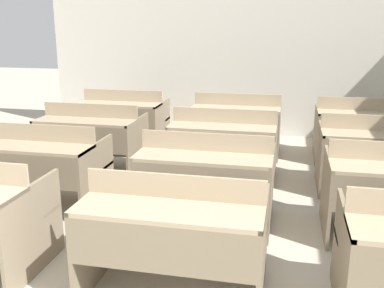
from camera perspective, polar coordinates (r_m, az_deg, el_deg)
The scene contains 10 objects.
wall_back at distance 7.19m, azimuth 7.83°, elevation 12.91°, with size 6.66×0.06×2.99m.
bench_front_center at distance 2.98m, azimuth -2.27°, elevation -11.05°, with size 1.17×0.77×0.84m.
bench_second_left at distance 4.56m, azimuth -18.84°, elevation -2.42°, with size 1.17×0.77×0.84m.
bench_second_center at distance 4.00m, azimuth 1.77°, elevation -4.05°, with size 1.17×0.77×0.84m.
bench_third_left at distance 5.52m, azimuth -12.69°, elevation 1.01°, with size 1.17×0.77×0.84m.
bench_third_center at distance 5.09m, azimuth 4.02°, elevation 0.16°, with size 1.17×0.77×0.84m.
bench_third_right at distance 5.11m, azimuth 22.41°, elevation -0.91°, with size 1.17×0.77×0.84m.
bench_back_left at distance 6.55m, azimuth -8.75°, elevation 3.43°, with size 1.17×0.77×0.84m.
bench_back_center at distance 6.18m, azimuth 5.68°, elevation 2.82°, with size 1.17×0.77×0.84m.
bench_back_right at distance 6.20m, azimuth 20.85°, elevation 1.93°, with size 1.17×0.77×0.84m.
Camera 1 is at (0.57, -1.26, 1.77)m, focal length 42.00 mm.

